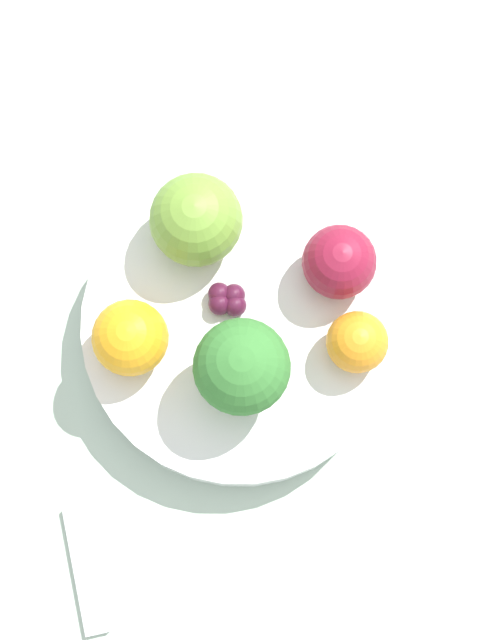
{
  "coord_description": "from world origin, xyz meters",
  "views": [
    {
      "loc": [
        0.09,
        -0.11,
        0.75
      ],
      "look_at": [
        0.0,
        0.0,
        0.07
      ],
      "focal_mm": 60.0,
      "sensor_mm": 36.0,
      "label": 1
    }
  ],
  "objects_px": {
    "orange_back": "(130,338)",
    "spoon": "(86,570)",
    "apple_green": "(339,262)",
    "bowl": "(240,328)",
    "apple_red": "(196,220)",
    "broccoli": "(242,367)",
    "grape_cluster": "(226,300)",
    "orange_front": "(357,342)"
  },
  "relations": [
    {
      "from": "broccoli",
      "to": "grape_cluster",
      "type": "distance_m",
      "value": 0.06
    },
    {
      "from": "grape_cluster",
      "to": "spoon",
      "type": "height_order",
      "value": "grape_cluster"
    },
    {
      "from": "orange_front",
      "to": "grape_cluster",
      "type": "height_order",
      "value": "orange_front"
    },
    {
      "from": "orange_front",
      "to": "orange_back",
      "type": "distance_m",
      "value": 0.14
    },
    {
      "from": "orange_front",
      "to": "orange_back",
      "type": "height_order",
      "value": "orange_back"
    },
    {
      "from": "apple_green",
      "to": "orange_back",
      "type": "height_order",
      "value": "same"
    },
    {
      "from": "bowl",
      "to": "spoon",
      "type": "height_order",
      "value": "bowl"
    },
    {
      "from": "apple_red",
      "to": "orange_back",
      "type": "bearing_deg",
      "value": -78.48
    },
    {
      "from": "apple_green",
      "to": "grape_cluster",
      "type": "xyz_separation_m",
      "value": [
        -0.04,
        -0.06,
        -0.02
      ]
    },
    {
      "from": "broccoli",
      "to": "grape_cluster",
      "type": "relative_size",
      "value": 2.58
    },
    {
      "from": "bowl",
      "to": "apple_green",
      "type": "height_order",
      "value": "apple_green"
    },
    {
      "from": "broccoli",
      "to": "apple_red",
      "type": "distance_m",
      "value": 0.1
    },
    {
      "from": "apple_green",
      "to": "orange_back",
      "type": "bearing_deg",
      "value": -119.51
    },
    {
      "from": "grape_cluster",
      "to": "bowl",
      "type": "bearing_deg",
      "value": -17.09
    },
    {
      "from": "apple_green",
      "to": "orange_back",
      "type": "distance_m",
      "value": 0.14
    },
    {
      "from": "apple_green",
      "to": "grape_cluster",
      "type": "bearing_deg",
      "value": -123.57
    },
    {
      "from": "broccoli",
      "to": "apple_red",
      "type": "relative_size",
      "value": 1.19
    },
    {
      "from": "broccoli",
      "to": "apple_red",
      "type": "bearing_deg",
      "value": 146.76
    },
    {
      "from": "apple_green",
      "to": "orange_front",
      "type": "distance_m",
      "value": 0.05
    },
    {
      "from": "apple_green",
      "to": "spoon",
      "type": "height_order",
      "value": "apple_green"
    },
    {
      "from": "broccoli",
      "to": "orange_back",
      "type": "height_order",
      "value": "broccoli"
    },
    {
      "from": "broccoli",
      "to": "orange_front",
      "type": "height_order",
      "value": "broccoli"
    },
    {
      "from": "grape_cluster",
      "to": "orange_front",
      "type": "bearing_deg",
      "value": 20.13
    },
    {
      "from": "apple_green",
      "to": "grape_cluster",
      "type": "height_order",
      "value": "apple_green"
    },
    {
      "from": "bowl",
      "to": "apple_red",
      "type": "distance_m",
      "value": 0.08
    },
    {
      "from": "broccoli",
      "to": "orange_front",
      "type": "relative_size",
      "value": 1.8
    },
    {
      "from": "spoon",
      "to": "apple_red",
      "type": "bearing_deg",
      "value": 111.66
    },
    {
      "from": "apple_red",
      "to": "spoon",
      "type": "relative_size",
      "value": 0.8
    },
    {
      "from": "orange_back",
      "to": "apple_green",
      "type": "bearing_deg",
      "value": 60.49
    },
    {
      "from": "apple_green",
      "to": "bowl",
      "type": "bearing_deg",
      "value": -111.12
    },
    {
      "from": "orange_back",
      "to": "spoon",
      "type": "relative_size",
      "value": 0.65
    },
    {
      "from": "apple_red",
      "to": "broccoli",
      "type": "bearing_deg",
      "value": -33.24
    },
    {
      "from": "apple_red",
      "to": "spoon",
      "type": "bearing_deg",
      "value": -68.34
    },
    {
      "from": "bowl",
      "to": "apple_green",
      "type": "xyz_separation_m",
      "value": [
        0.03,
        0.07,
        0.04
      ]
    },
    {
      "from": "orange_front",
      "to": "spoon",
      "type": "relative_size",
      "value": 0.53
    },
    {
      "from": "bowl",
      "to": "apple_red",
      "type": "bearing_deg",
      "value": 154.67
    },
    {
      "from": "broccoli",
      "to": "orange_back",
      "type": "xyz_separation_m",
      "value": [
        -0.07,
        -0.03,
        -0.02
      ]
    },
    {
      "from": "grape_cluster",
      "to": "apple_red",
      "type": "bearing_deg",
      "value": 152.06
    },
    {
      "from": "orange_back",
      "to": "grape_cluster",
      "type": "height_order",
      "value": "orange_back"
    },
    {
      "from": "apple_green",
      "to": "broccoli",
      "type": "bearing_deg",
      "value": -91.44
    },
    {
      "from": "apple_green",
      "to": "apple_red",
      "type": "bearing_deg",
      "value": -155.96
    },
    {
      "from": "apple_green",
      "to": "orange_back",
      "type": "relative_size",
      "value": 0.98
    }
  ]
}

